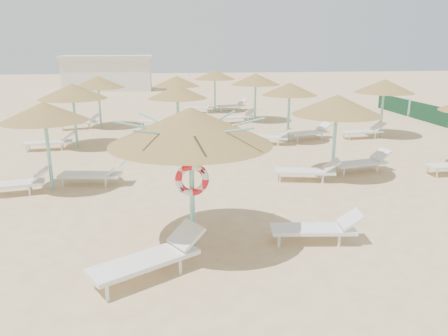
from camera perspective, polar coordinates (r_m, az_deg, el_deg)
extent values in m
plane|color=#DEBE87|center=(9.82, -1.95, -9.97)|extent=(120.00, 120.00, 0.00)
cylinder|color=#74C9BF|center=(9.37, -4.20, -2.88)|extent=(0.11, 0.11, 2.55)
cone|color=olive|center=(9.02, -4.37, 5.52)|extent=(3.40, 3.40, 0.77)
cylinder|color=#74C9BF|center=(9.07, -4.34, 3.87)|extent=(0.20, 0.20, 0.12)
cylinder|color=#74C9BF|center=(9.11, 0.57, 5.39)|extent=(1.54, 0.04, 0.39)
cylinder|color=#74C9BF|center=(9.62, -1.27, 5.95)|extent=(1.12, 1.12, 0.39)
cylinder|color=#74C9BF|center=(9.79, -4.66, 6.08)|extent=(0.04, 1.54, 0.39)
cylinder|color=#74C9BF|center=(9.55, -7.91, 5.74)|extent=(1.12, 1.12, 0.39)
cylinder|color=#74C9BF|center=(9.01, -9.36, 5.07)|extent=(1.54, 0.04, 0.39)
cylinder|color=#74C9BF|center=(8.47, -7.87, 4.44)|extent=(1.12, 1.12, 0.39)
cylinder|color=#74C9BF|center=(8.26, -4.02, 4.26)|extent=(0.04, 1.54, 0.39)
cylinder|color=#74C9BF|center=(8.54, -0.41, 4.68)|extent=(1.12, 1.12, 0.39)
torus|color=red|center=(9.19, -4.19, -1.51)|extent=(0.72, 0.15, 0.72)
cylinder|color=white|center=(8.07, -15.00, -15.48)|extent=(0.07, 0.07, 0.31)
cylinder|color=white|center=(8.51, -16.57, -13.83)|extent=(0.07, 0.07, 0.31)
cylinder|color=white|center=(8.66, -5.74, -12.67)|extent=(0.07, 0.07, 0.31)
cylinder|color=white|center=(9.08, -7.68, -11.31)|extent=(0.07, 0.07, 0.31)
cube|color=white|center=(8.51, -10.33, -11.88)|extent=(2.16, 1.66, 0.09)
cube|color=white|center=(8.82, -4.98, -8.71)|extent=(0.80, 0.84, 0.40)
cylinder|color=white|center=(9.72, 7.20, -9.48)|extent=(0.06, 0.06, 0.27)
cylinder|color=white|center=(10.16, 6.83, -8.31)|extent=(0.06, 0.06, 0.27)
cylinder|color=white|center=(9.99, 14.80, -9.20)|extent=(0.06, 0.06, 0.27)
cylinder|color=white|center=(10.42, 14.10, -8.08)|extent=(0.06, 0.06, 0.27)
cube|color=white|center=(10.01, 11.52, -7.83)|extent=(1.91, 0.83, 0.08)
cube|color=white|center=(10.12, 16.21, -6.44)|extent=(0.54, 0.64, 0.36)
cylinder|color=#74C9BF|center=(14.10, -21.93, 1.88)|extent=(0.11, 0.11, 2.30)
cone|color=olive|center=(13.88, -22.45, 6.83)|extent=(2.51, 2.51, 0.57)
cylinder|color=#74C9BF|center=(13.91, -22.35, 5.88)|extent=(0.20, 0.20, 0.12)
cylinder|color=white|center=(13.99, -24.06, -2.77)|extent=(0.06, 0.06, 0.28)
cylinder|color=white|center=(14.46, -23.89, -2.17)|extent=(0.06, 0.06, 0.28)
cube|color=white|center=(14.25, -26.24, -1.95)|extent=(1.98, 0.95, 0.08)
cube|color=white|center=(14.08, -22.95, -0.74)|extent=(0.58, 0.68, 0.36)
cylinder|color=white|center=(14.48, -20.31, -1.76)|extent=(0.06, 0.06, 0.28)
cylinder|color=white|center=(14.92, -19.60, -1.19)|extent=(0.06, 0.06, 0.28)
cylinder|color=white|center=(14.02, -15.21, -1.88)|extent=(0.06, 0.06, 0.28)
cylinder|color=white|center=(14.47, -14.63, -1.28)|extent=(0.06, 0.06, 0.28)
cube|color=white|center=(14.36, -17.06, -0.85)|extent=(1.98, 0.95, 0.08)
cube|color=white|center=(14.04, -13.87, 0.03)|extent=(0.58, 0.68, 0.36)
cylinder|color=#74C9BF|center=(19.68, -18.87, 5.87)|extent=(0.11, 0.11, 2.30)
cone|color=olive|center=(19.52, -19.20, 9.47)|extent=(2.83, 2.83, 0.64)
cylinder|color=#74C9BF|center=(19.55, -19.13, 8.75)|extent=(0.20, 0.20, 0.12)
cylinder|color=white|center=(19.62, -24.35, 2.26)|extent=(0.06, 0.06, 0.28)
cylinder|color=white|center=(20.10, -24.12, 2.58)|extent=(0.06, 0.06, 0.28)
cylinder|color=white|center=(19.41, -20.44, 2.54)|extent=(0.06, 0.06, 0.28)
cylinder|color=white|center=(19.90, -20.30, 2.86)|extent=(0.06, 0.06, 0.28)
cube|color=white|center=(19.69, -22.01, 3.10)|extent=(1.96, 0.82, 0.08)
cube|color=white|center=(19.54, -19.61, 3.97)|extent=(0.55, 0.65, 0.36)
cylinder|color=#74C9BF|center=(24.21, -15.93, 7.84)|extent=(0.11, 0.11, 2.30)
cone|color=olive|center=(24.09, -16.16, 10.76)|extent=(2.75, 2.75, 0.62)
cylinder|color=#74C9BF|center=(24.11, -16.11, 10.19)|extent=(0.20, 0.20, 0.12)
cylinder|color=white|center=(23.84, -20.31, 4.88)|extent=(0.06, 0.06, 0.28)
cylinder|color=white|center=(24.34, -20.41, 5.08)|extent=(0.06, 0.06, 0.28)
cylinder|color=white|center=(23.97, -17.09, 5.22)|extent=(0.06, 0.06, 0.28)
cylinder|color=white|center=(24.46, -17.25, 5.41)|extent=(0.06, 0.06, 0.28)
cube|color=white|center=(24.12, -18.50, 5.60)|extent=(2.00, 1.13, 0.08)
cube|color=white|center=(24.18, -16.55, 6.37)|extent=(0.63, 0.71, 0.36)
cylinder|color=#74C9BF|center=(18.67, -5.98, 6.13)|extent=(0.11, 0.11, 2.30)
cone|color=olive|center=(18.50, -6.09, 9.90)|extent=(2.46, 2.46, 0.55)
cylinder|color=#74C9BF|center=(18.52, -6.07, 9.18)|extent=(0.20, 0.20, 0.12)
cylinder|color=white|center=(18.44, -11.86, 2.55)|extent=(0.06, 0.06, 0.28)
cylinder|color=white|center=(18.91, -11.44, 2.90)|extent=(0.06, 0.06, 0.28)
cylinder|color=white|center=(18.11, -7.75, 2.51)|extent=(0.06, 0.06, 0.28)
cylinder|color=white|center=(18.58, -7.43, 2.86)|extent=(0.06, 0.06, 0.28)
cube|color=white|center=(18.43, -9.28, 3.25)|extent=(1.99, 1.01, 0.08)
cube|color=white|center=(18.20, -6.71, 3.96)|extent=(0.60, 0.69, 0.36)
cylinder|color=white|center=(18.76, -4.74, 3.07)|extent=(0.06, 0.06, 0.28)
cylinder|color=white|center=(19.23, -5.14, 3.37)|extent=(0.06, 0.06, 0.28)
cylinder|color=white|center=(19.16, -0.84, 3.39)|extent=(0.06, 0.06, 0.28)
cylinder|color=white|center=(19.62, -1.33, 3.68)|extent=(0.06, 0.06, 0.28)
cube|color=white|center=(19.18, -2.65, 3.94)|extent=(1.99, 1.01, 0.08)
cube|color=white|center=(19.40, -0.26, 4.82)|extent=(0.60, 0.69, 0.36)
cylinder|color=#74C9BF|center=(24.01, -6.14, 8.29)|extent=(0.11, 0.11, 2.30)
cone|color=olive|center=(23.88, -6.23, 11.22)|extent=(2.47, 2.47, 0.56)
cylinder|color=#74C9BF|center=(23.90, -6.21, 10.66)|extent=(0.20, 0.20, 0.12)
cylinder|color=white|center=(23.68, -10.72, 5.52)|extent=(0.06, 0.06, 0.28)
cylinder|color=white|center=(24.16, -10.46, 5.74)|extent=(0.06, 0.06, 0.28)
cylinder|color=white|center=(23.42, -7.48, 5.55)|extent=(0.06, 0.06, 0.28)
cylinder|color=white|center=(23.91, -7.28, 5.77)|extent=(0.06, 0.06, 0.28)
cube|color=white|center=(23.73, -8.71, 6.08)|extent=(1.98, 0.94, 0.08)
cube|color=white|center=(23.55, -6.69, 6.67)|extent=(0.58, 0.67, 0.36)
cylinder|color=#74C9BF|center=(14.89, 14.21, 3.24)|extent=(0.11, 0.11, 2.30)
cone|color=olive|center=(14.68, 14.54, 8.00)|extent=(2.90, 2.90, 0.65)
cylinder|color=#74C9BF|center=(14.71, 14.47, 7.05)|extent=(0.20, 0.20, 0.12)
cylinder|color=white|center=(14.09, 7.34, -1.35)|extent=(0.06, 0.06, 0.28)
cylinder|color=white|center=(14.57, 7.23, -0.77)|extent=(0.06, 0.06, 0.28)
cylinder|color=white|center=(14.24, 12.77, -1.44)|extent=(0.06, 0.06, 0.28)
cylinder|color=white|center=(14.71, 12.48, -0.86)|extent=(0.06, 0.06, 0.28)
cube|color=white|center=(14.35, 10.50, -0.42)|extent=(1.99, 0.99, 0.08)
cube|color=white|center=(14.41, 13.90, 0.44)|extent=(0.60, 0.69, 0.36)
cylinder|color=white|center=(15.18, 15.39, -0.54)|extent=(0.06, 0.06, 0.28)
cylinder|color=white|center=(15.57, 14.35, -0.06)|extent=(0.06, 0.06, 0.28)
cylinder|color=white|center=(15.97, 19.38, -0.07)|extent=(0.06, 0.06, 0.28)
cylinder|color=white|center=(16.35, 18.30, 0.38)|extent=(0.06, 0.06, 0.28)
cube|color=white|center=(15.78, 17.31, 0.60)|extent=(1.99, 0.99, 0.08)
cube|color=white|center=(16.24, 19.80, 1.68)|extent=(0.60, 0.69, 0.36)
cylinder|color=#74C9BF|center=(19.94, 8.43, 6.67)|extent=(0.11, 0.11, 2.30)
cone|color=olive|center=(19.79, 8.57, 10.19)|extent=(2.43, 2.43, 0.55)
cylinder|color=#74C9BF|center=(19.81, 8.55, 9.52)|extent=(0.20, 0.20, 0.12)
cylinder|color=white|center=(19.30, 3.09, 3.46)|extent=(0.06, 0.06, 0.28)
cylinder|color=white|center=(19.79, 3.27, 3.77)|extent=(0.06, 0.06, 0.28)
cylinder|color=white|center=(19.19, 7.09, 3.29)|extent=(0.06, 0.06, 0.28)
cylinder|color=white|center=(19.68, 7.18, 3.60)|extent=(0.06, 0.06, 0.28)
cube|color=white|center=(19.43, 5.53, 4.04)|extent=(2.00, 1.18, 0.08)
cube|color=white|center=(19.34, 8.07, 4.62)|extent=(0.65, 0.72, 0.36)
cylinder|color=white|center=(20.07, 9.61, 3.74)|extent=(0.06, 0.06, 0.28)
cylinder|color=white|center=(20.47, 8.80, 4.01)|extent=(0.06, 0.06, 0.28)
cylinder|color=white|center=(20.87, 12.64, 4.04)|extent=(0.06, 0.06, 0.28)
cylinder|color=white|center=(21.26, 11.81, 4.30)|extent=(0.06, 0.06, 0.28)
cube|color=white|center=(20.70, 11.04, 4.54)|extent=(2.00, 1.18, 0.08)
cube|color=white|center=(21.17, 12.93, 5.35)|extent=(0.65, 0.72, 0.36)
cylinder|color=#74C9BF|center=(25.24, 4.10, 8.70)|extent=(0.11, 0.11, 2.30)
cone|color=olive|center=(25.12, 4.16, 11.52)|extent=(2.77, 2.77, 0.62)
cylinder|color=#74C9BF|center=(25.14, 4.15, 10.97)|extent=(0.20, 0.20, 0.12)
cylinder|color=white|center=(24.25, 0.26, 6.04)|extent=(0.06, 0.06, 0.28)
cylinder|color=white|center=(24.70, -0.20, 6.22)|extent=(0.06, 0.06, 0.28)
cylinder|color=white|center=(24.81, 3.15, 6.24)|extent=(0.06, 0.06, 0.28)
cylinder|color=white|center=(25.25, 2.65, 6.41)|extent=(0.06, 0.06, 0.28)
cube|color=white|center=(24.77, 1.75, 6.66)|extent=(2.00, 1.09, 0.08)
cube|color=white|center=(25.09, 3.53, 7.31)|extent=(0.62, 0.71, 0.36)
cylinder|color=white|center=(16.12, 26.08, -0.67)|extent=(0.06, 0.06, 0.28)
cylinder|color=white|center=(16.51, 25.09, -0.19)|extent=(0.06, 0.06, 0.28)
cylinder|color=#74C9BF|center=(22.27, 19.91, 6.85)|extent=(0.11, 0.11, 2.30)
cone|color=olive|center=(22.13, 20.22, 10.02)|extent=(2.76, 2.76, 0.62)
cylinder|color=#74C9BF|center=(22.15, 20.16, 9.40)|extent=(0.20, 0.20, 0.12)
cylinder|color=white|center=(20.98, 16.03, 3.87)|extent=(0.06, 0.06, 0.28)
cylinder|color=white|center=(21.41, 15.37, 4.15)|extent=(0.06, 0.06, 0.28)
cylinder|color=white|center=(21.68, 19.14, 3.98)|extent=(0.06, 0.06, 0.28)
cylinder|color=white|center=(22.09, 18.45, 4.25)|extent=(0.06, 0.06, 0.28)
cube|color=white|center=(21.56, 17.59, 4.54)|extent=(1.95, 0.81, 0.08)
cube|color=white|center=(21.97, 19.55, 5.21)|extent=(0.54, 0.65, 0.36)
cylinder|color=#74C9BF|center=(28.89, -1.20, 9.64)|extent=(0.11, 0.11, 2.30)
cone|color=olive|center=(28.78, -1.21, 12.10)|extent=(2.65, 2.65, 0.60)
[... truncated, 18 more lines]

